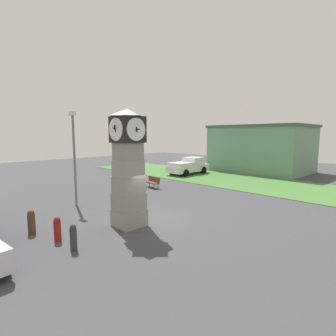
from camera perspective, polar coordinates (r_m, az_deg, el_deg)
name	(u,v)px	position (r m, az deg, el deg)	size (l,w,h in m)	color
ground_plane	(146,220)	(13.76, -4.74, -11.24)	(73.89, 73.89, 0.00)	#424247
clock_tower	(128,169)	(12.43, -8.64, -0.14)	(1.69, 1.64, 5.55)	gray
bollard_near_tower	(31,222)	(13.21, -27.59, -10.33)	(0.32, 0.32, 1.10)	brown
bollard_mid_row	(57,229)	(11.91, -22.95, -12.12)	(0.28, 0.28, 1.04)	maroon
bollard_far_row	(73,237)	(10.80, -19.90, -13.99)	(0.26, 0.26, 1.04)	#333338
pickup_truck	(188,166)	(29.05, 4.46, 0.45)	(2.23, 5.21, 1.85)	silver
bench	(152,181)	(21.72, -3.40, -2.93)	(1.66, 0.75, 0.90)	brown
street_lamp_near_road	(74,152)	(16.78, -19.75, 3.37)	(0.50, 0.24, 5.73)	slate
warehouse_blue_far	(261,148)	(33.19, 19.54, 4.05)	(10.85, 7.87, 5.48)	gray
grass_verge_far	(271,185)	(24.28, 21.46, -3.56)	(44.33, 7.93, 0.04)	#477A38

